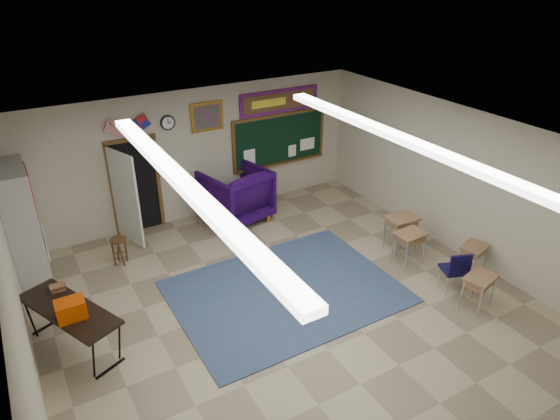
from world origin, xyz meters
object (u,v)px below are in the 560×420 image
wingback_armchair (236,194)px  wooden_stool (120,251)px  folding_table (73,327)px  student_desk_front_left (409,246)px  student_desk_front_right (401,231)px

wingback_armchair → wooden_stool: size_ratio=2.38×
folding_table → student_desk_front_left: bearing=-31.7°
student_desk_front_right → folding_table: bearing=-178.9°
wingback_armchair → student_desk_front_left: 4.06m
wooden_stool → wingback_armchair: bearing=11.4°
student_desk_front_left → wooden_stool: 5.74m
student_desk_front_right → folding_table: (-6.43, 0.31, -0.01)m
student_desk_front_right → folding_table: folding_table is taller
wingback_armchair → folding_table: size_ratio=0.70×
folding_table → wooden_stool: size_ratio=3.41×
folding_table → wooden_stool: folding_table is taller
wooden_stool → folding_table: bearing=-120.6°
folding_table → wooden_stool: 2.42m
wingback_armchair → student_desk_front_right: size_ratio=1.78×
wooden_stool → student_desk_front_right: bearing=-24.7°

